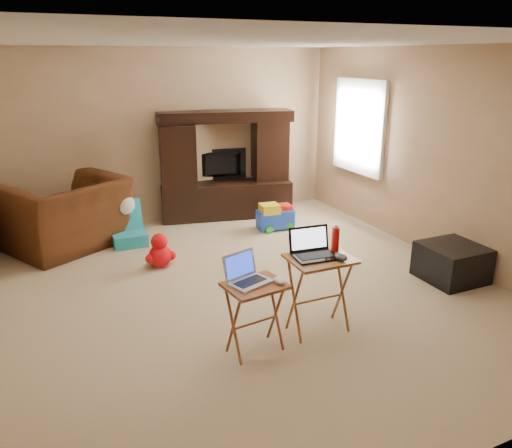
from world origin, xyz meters
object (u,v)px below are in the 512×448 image
mouse_right (341,257)px  water_bottle (335,239)px  push_toy (275,216)px  tray_table_right (319,295)px  television (221,165)px  plush_toy (160,250)px  ottoman (452,262)px  laptop_right (316,245)px  tray_table_left (255,318)px  recliner (66,214)px  entertainment_center (226,165)px  mouse_left (280,281)px  child_rocker (128,224)px  laptop_left (250,270)px

mouse_right → water_bottle: size_ratio=0.66×
push_toy → tray_table_right: tray_table_right is taller
tray_table_right → mouse_right: size_ratio=4.92×
television → plush_toy: bearing=59.1°
ottoman → laptop_right: laptop_right is taller
laptop_right → tray_table_left: bearing=-165.9°
television → push_toy: bearing=121.8°
recliner → entertainment_center: bearing=160.5°
tray_table_right → mouse_left: bearing=-162.7°
entertainment_center → plush_toy: size_ratio=4.74×
child_rocker → mouse_left: size_ratio=4.59×
laptop_left → push_toy: bearing=41.2°
entertainment_center → television: size_ratio=2.41×
tray_table_right → mouse_left: (-0.47, -0.13, 0.29)m
child_rocker → tray_table_left: bearing=-80.8°
child_rocker → recliner: bearing=163.2°
child_rocker → plush_toy: bearing=-77.5°
recliner → push_toy: (2.77, -0.48, -0.26)m
tray_table_left → mouse_right: mouse_right is taller
television → child_rocker: (-1.62, -0.78, -0.49)m
recliner → ottoman: recliner is taller
entertainment_center → mouse_left: 3.77m
push_toy → tray_table_right: bearing=-102.3°
laptop_right → tray_table_right: bearing=-20.3°
tray_table_right → laptop_left: laptop_left is taller
television → child_rocker: bearing=35.3°
child_rocker → water_bottle: 3.18m
recliner → push_toy: size_ratio=2.68×
mouse_right → television: bearing=84.4°
laptop_left → mouse_right: 0.82m
plush_toy → mouse_right: mouse_right is taller
recliner → water_bottle: 3.71m
television → push_toy: television is taller
television → recliner: television is taller
television → laptop_left: 3.92m
child_rocker → mouse_left: bearing=-77.5°
push_toy → tray_table_right: 2.83m
laptop_left → laptop_right: size_ratio=0.87×
ottoman → water_bottle: water_bottle is taller
entertainment_center → push_toy: 1.12m
tray_table_left → laptop_right: bearing=0.4°
child_rocker → plush_toy: size_ratio=1.38×
plush_toy → laptop_left: (0.24, -2.07, 0.53)m
ottoman → water_bottle: bearing=-172.3°
push_toy → water_bottle: bearing=-98.9°
recliner → push_toy: 2.82m
child_rocker → plush_toy: (0.19, -0.89, -0.08)m
television → mouse_right: size_ratio=5.65×
entertainment_center → television: (0.00, 0.19, -0.03)m
laptop_left → tray_table_left: bearing=-63.0°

